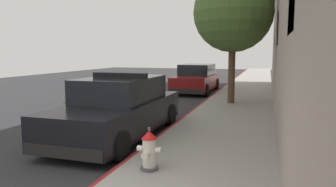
% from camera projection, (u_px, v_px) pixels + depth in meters
% --- Properties ---
extents(ground_plane, '(30.59, 60.00, 0.20)m').
position_uv_depth(ground_plane, '(112.00, 101.00, 15.10)').
color(ground_plane, '#2B2B2D').
extents(sidewalk_pavement, '(2.75, 60.00, 0.15)m').
position_uv_depth(sidewalk_pavement, '(239.00, 103.00, 13.27)').
color(sidewalk_pavement, gray).
rests_on(sidewalk_pavement, ground).
extents(curb_painted_edge, '(0.08, 60.00, 0.15)m').
position_uv_depth(curb_painted_edge, '(206.00, 102.00, 13.70)').
color(curb_painted_edge, maroon).
rests_on(curb_painted_edge, ground).
extents(police_cruiser, '(1.94, 4.84, 1.68)m').
position_uv_depth(police_cruiser, '(119.00, 109.00, 8.19)').
color(police_cruiser, black).
rests_on(police_cruiser, ground).
extents(parked_car_silver_ahead, '(1.94, 4.84, 1.56)m').
position_uv_depth(parked_car_silver_ahead, '(197.00, 79.00, 17.64)').
color(parked_car_silver_ahead, maroon).
rests_on(parked_car_silver_ahead, ground).
extents(fire_hydrant, '(0.44, 0.40, 0.76)m').
position_uv_depth(fire_hydrant, '(149.00, 150.00, 5.49)').
color(fire_hydrant, '#4C4C51').
rests_on(fire_hydrant, sidewalk_pavement).
extents(street_tree, '(3.17, 3.17, 5.23)m').
position_uv_depth(street_tree, '(233.00, 13.00, 12.51)').
color(street_tree, brown).
rests_on(street_tree, sidewalk_pavement).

